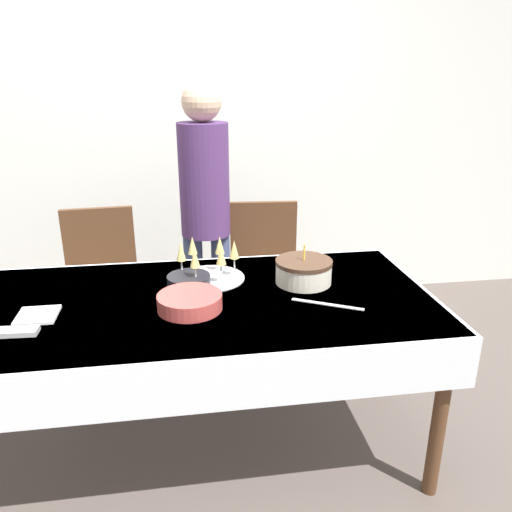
{
  "coord_description": "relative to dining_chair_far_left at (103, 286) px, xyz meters",
  "views": [
    {
      "loc": [
        0.01,
        -1.92,
        1.65
      ],
      "look_at": [
        0.32,
        0.16,
        0.89
      ],
      "focal_mm": 35.0,
      "sensor_mm": 36.0,
      "label": 1
    }
  ],
  "objects": [
    {
      "name": "plate_stack_dessert",
      "position": [
        0.49,
        -0.66,
        0.27
      ],
      "size": [
        0.19,
        0.19,
        0.05
      ],
      "color": "black",
      "rests_on": "dining_table"
    },
    {
      "name": "cake_knife",
      "position": [
        1.04,
        -0.94,
        0.25
      ],
      "size": [
        0.27,
        0.16,
        0.0
      ],
      "color": "silver",
      "rests_on": "dining_table"
    },
    {
      "name": "birthday_cake",
      "position": [
        1.0,
        -0.7,
        0.3
      ],
      "size": [
        0.26,
        0.26,
        0.18
      ],
      "color": "silver",
      "rests_on": "dining_table"
    },
    {
      "name": "dining_chair_far_left",
      "position": [
        0.0,
        0.0,
        0.0
      ],
      "size": [
        0.45,
        0.45,
        0.95
      ],
      "color": "#51331E",
      "rests_on": "ground_plane"
    },
    {
      "name": "fork_pile",
      "position": [
        -0.15,
        -1.01,
        0.26
      ],
      "size": [
        0.17,
        0.07,
        0.02
      ],
      "color": "silver",
      "rests_on": "dining_table"
    },
    {
      "name": "person_standing",
      "position": [
        0.6,
        0.03,
        0.46
      ],
      "size": [
        0.28,
        0.28,
        1.63
      ],
      "color": "#3F4C72",
      "rests_on": "ground_plane"
    },
    {
      "name": "plate_stack_main",
      "position": [
        0.49,
        -0.9,
        0.28
      ],
      "size": [
        0.26,
        0.26,
        0.06
      ],
      "color": "#CC4C47",
      "rests_on": "dining_table"
    },
    {
      "name": "napkin_pile",
      "position": [
        -0.1,
        -0.88,
        0.26
      ],
      "size": [
        0.15,
        0.15,
        0.01
      ],
      "color": "white",
      "rests_on": "dining_table"
    },
    {
      "name": "dining_chair_far_right",
      "position": [
        0.94,
        0.0,
        0.0
      ],
      "size": [
        0.45,
        0.45,
        0.95
      ],
      "color": "#51331E",
      "rests_on": "ground_plane"
    },
    {
      "name": "champagne_tray",
      "position": [
        0.58,
        -0.59,
        0.33
      ],
      "size": [
        0.32,
        0.32,
        0.18
      ],
      "color": "silver",
      "rests_on": "dining_table"
    },
    {
      "name": "wall_back",
      "position": [
        0.47,
        0.89,
        0.83
      ],
      "size": [
        8.0,
        0.05,
        2.7
      ],
      "color": "silver",
      "rests_on": "ground_plane"
    },
    {
      "name": "ground_plane",
      "position": [
        0.47,
        -0.8,
        -0.52
      ],
      "size": [
        12.0,
        12.0,
        0.0
      ],
      "primitive_type": "plane",
      "color": "#564C47"
    },
    {
      "name": "dining_table",
      "position": [
        0.47,
        -0.8,
        0.15
      ],
      "size": [
        2.1,
        0.97,
        0.77
      ],
      "color": "white",
      "rests_on": "ground_plane"
    }
  ]
}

